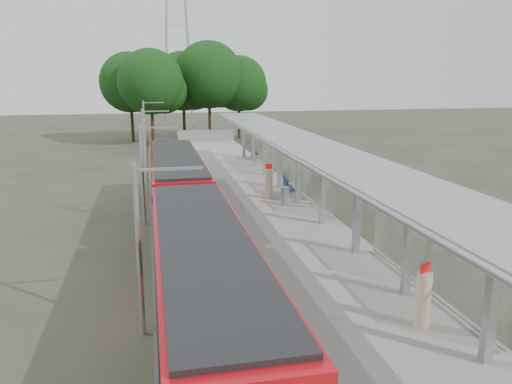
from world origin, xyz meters
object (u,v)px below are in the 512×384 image
bench_mid (288,186)px  info_pillar_far (269,183)px  info_pillar_near (423,299)px  train (186,219)px  bench_far (254,152)px  litter_bin (285,196)px

bench_mid → info_pillar_far: bearing=-162.3°
bench_mid → info_pillar_near: 15.66m
info_pillar_near → info_pillar_far: 15.43m
train → info_pillar_near: (5.89, -8.58, -0.23)m
bench_far → litter_bin: 15.22m
bench_far → info_pillar_near: info_pillar_near is taller
bench_mid → litter_bin: size_ratio=1.68×
bench_far → info_pillar_far: size_ratio=0.82×
train → bench_far: 21.53m
bench_mid → litter_bin: bearing=-103.5°
bench_far → litter_bin: bearing=-90.6°
info_pillar_far → litter_bin: info_pillar_far is taller
litter_bin → bench_far: bearing=84.6°
bench_mid → bench_far: 13.26m
info_pillar_far → litter_bin: (0.51, -1.67, -0.36)m
litter_bin → info_pillar_far: bearing=106.9°
train → info_pillar_far: (5.17, 6.83, -0.19)m
info_pillar_near → bench_far: bearing=69.6°
train → info_pillar_far: bearing=52.9°
litter_bin → bench_mid: bearing=70.4°
train → info_pillar_far: train is taller
train → litter_bin: 7.70m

